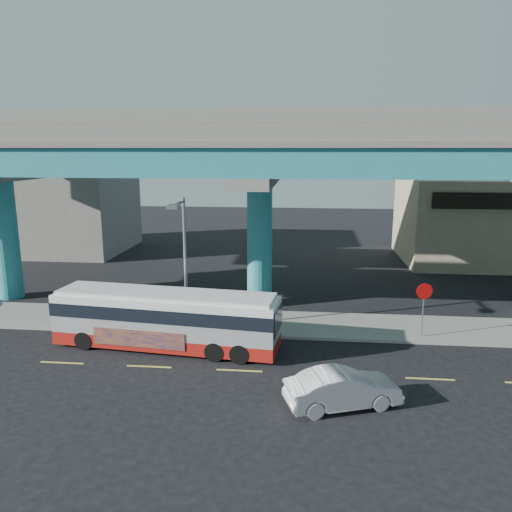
# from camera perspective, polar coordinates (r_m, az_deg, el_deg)

# --- Properties ---
(ground) EXTENTS (120.00, 120.00, 0.00)m
(ground) POSITION_cam_1_polar(r_m,az_deg,el_deg) (22.33, -1.81, -12.64)
(ground) COLOR black
(ground) RESTS_ON ground
(sidewalk) EXTENTS (70.00, 4.00, 0.15)m
(sidewalk) POSITION_cam_1_polar(r_m,az_deg,el_deg) (27.36, -0.29, -7.67)
(sidewalk) COLOR gray
(sidewalk) RESTS_ON ground
(lane_markings) EXTENTS (58.00, 0.12, 0.01)m
(lane_markings) POSITION_cam_1_polar(r_m,az_deg,el_deg) (22.06, -1.91, -12.95)
(lane_markings) COLOR #D8C64C
(lane_markings) RESTS_ON ground
(viaduct) EXTENTS (52.00, 12.40, 11.70)m
(viaduct) POSITION_cam_1_polar(r_m,az_deg,el_deg) (29.31, 0.45, 11.75)
(viaduct) COLOR teal
(viaduct) RESTS_ON ground
(building_beige) EXTENTS (14.00, 10.23, 7.00)m
(building_beige) POSITION_cam_1_polar(r_m,az_deg,el_deg) (46.07, 25.12, 3.75)
(building_beige) COLOR tan
(building_beige) RESTS_ON ground
(building_concrete) EXTENTS (12.00, 10.00, 9.00)m
(building_concrete) POSITION_cam_1_polar(r_m,az_deg,el_deg) (49.83, -21.52, 5.76)
(building_concrete) COLOR gray
(building_concrete) RESTS_ON ground
(transit_bus) EXTENTS (11.01, 3.52, 2.78)m
(transit_bus) POSITION_cam_1_polar(r_m,az_deg,el_deg) (24.22, -10.23, -6.93)
(transit_bus) COLOR maroon
(transit_bus) RESTS_ON ground
(sedan) EXTENTS (4.10, 5.18, 1.41)m
(sedan) POSITION_cam_1_polar(r_m,az_deg,el_deg) (19.30, 9.89, -14.72)
(sedan) COLOR #BABABF
(sedan) RESTS_ON ground
(street_lamp) EXTENTS (0.50, 2.28, 6.86)m
(street_lamp) POSITION_cam_1_polar(r_m,az_deg,el_deg) (24.76, -8.44, 1.10)
(street_lamp) COLOR gray
(street_lamp) RESTS_ON sidewalk
(stop_sign) EXTENTS (0.83, 0.14, 2.78)m
(stop_sign) POSITION_cam_1_polar(r_m,az_deg,el_deg) (25.99, 18.65, -4.54)
(stop_sign) COLOR gray
(stop_sign) RESTS_ON sidewalk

